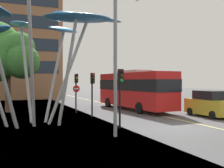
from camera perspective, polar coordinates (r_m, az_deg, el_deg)
ground at (r=16.18m, az=11.93°, el=-9.32°), size 120.00×240.00×0.10m
red_bus at (r=26.07m, az=4.64°, el=-0.91°), size 3.16×11.15×3.77m
leaf_sculpture at (r=17.98m, az=-16.83°, el=12.09°), size 11.11×10.60×9.11m
traffic_light_kerb_near at (r=15.61m, az=1.79°, el=-0.29°), size 0.28×0.42×3.43m
traffic_light_kerb_far at (r=20.40m, az=-4.14°, el=-0.24°), size 0.28×0.42×3.36m
traffic_light_island_mid at (r=25.95m, az=-7.51°, el=0.06°), size 0.28×0.42×3.44m
traffic_light_opposite at (r=26.89m, az=-7.58°, el=-0.01°), size 0.28×0.42×3.39m
car_parked_mid at (r=22.34m, az=20.05°, el=-4.04°), size 2.10×4.08×2.00m
street_lamp at (r=13.61m, az=2.03°, el=8.72°), size 1.52×0.44×7.27m
tree_pavement_near at (r=25.69m, az=-21.70°, el=6.22°), size 5.52×5.29×8.09m
no_entry_sign at (r=23.80m, az=-7.53°, el=-2.17°), size 0.60×0.12×2.38m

